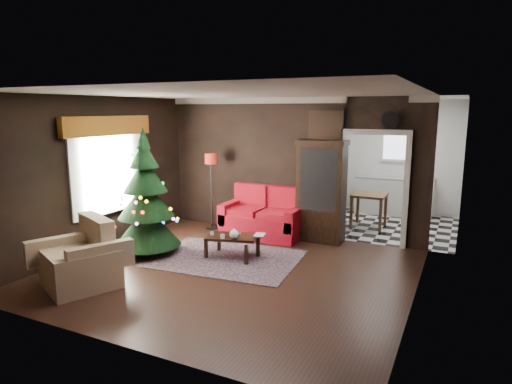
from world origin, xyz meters
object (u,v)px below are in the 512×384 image
at_px(loveseat, 263,212).
at_px(teapot, 234,234).
at_px(kitchen_table, 369,211).
at_px(curio_cabinet, 321,194).
at_px(wall_clock, 390,120).
at_px(floor_lamp, 211,191).
at_px(christmas_tree, 146,196).
at_px(coffee_table, 232,246).
at_px(armchair, 80,256).

height_order(loveseat, teapot, loveseat).
relative_size(teapot, kitchen_table, 0.24).
distance_m(curio_cabinet, wall_clock, 1.88).
xyz_separation_m(loveseat, floor_lamp, (-1.24, 0.03, 0.33)).
height_order(floor_lamp, kitchen_table, floor_lamp).
bearing_deg(kitchen_table, christmas_tree, -132.26).
distance_m(coffee_table, teapot, 0.34).
distance_m(floor_lamp, kitchen_table, 3.47).
bearing_deg(floor_lamp, teapot, -48.56).
bearing_deg(armchair, wall_clock, 71.58).
relative_size(coffee_table, wall_clock, 2.68).
distance_m(loveseat, kitchen_table, 2.45).
height_order(curio_cabinet, coffee_table, curio_cabinet).
bearing_deg(kitchen_table, coffee_table, -119.09).
height_order(loveseat, kitchen_table, loveseat).
bearing_deg(floor_lamp, wall_clock, 5.83).
xyz_separation_m(curio_cabinet, wall_clock, (1.20, 0.18, 1.43)).
bearing_deg(wall_clock, teapot, -137.04).
bearing_deg(teapot, coffee_table, 129.79).
bearing_deg(coffee_table, floor_lamp, 131.61).
bearing_deg(wall_clock, floor_lamp, -174.17).
xyz_separation_m(coffee_table, teapot, (0.13, -0.15, 0.28)).
relative_size(loveseat, coffee_table, 1.98).
height_order(floor_lamp, coffee_table, floor_lamp).
relative_size(teapot, wall_clock, 0.57).
relative_size(curio_cabinet, teapot, 10.49).
distance_m(curio_cabinet, armchair, 4.50).
distance_m(christmas_tree, kitchen_table, 4.82).
bearing_deg(loveseat, curio_cabinet, 10.83).
height_order(armchair, wall_clock, wall_clock).
bearing_deg(coffee_table, christmas_tree, -163.57).
xyz_separation_m(loveseat, christmas_tree, (-1.41, -1.89, 0.55)).
height_order(curio_cabinet, armchair, curio_cabinet).
bearing_deg(kitchen_table, wall_clock, -66.25).
xyz_separation_m(christmas_tree, kitchen_table, (3.21, 3.54, -0.67)).
bearing_deg(teapot, wall_clock, 42.96).
xyz_separation_m(loveseat, kitchen_table, (1.80, 1.65, -0.12)).
distance_m(christmas_tree, wall_clock, 4.60).
distance_m(curio_cabinet, coffee_table, 2.12).
xyz_separation_m(christmas_tree, teapot, (1.62, 0.29, -0.57)).
relative_size(floor_lamp, christmas_tree, 0.72).
bearing_deg(christmas_tree, coffee_table, 16.43).
bearing_deg(armchair, kitchen_table, 83.60).
height_order(floor_lamp, armchair, floor_lamp).
relative_size(floor_lamp, teapot, 8.98).
distance_m(wall_clock, kitchen_table, 2.43).
bearing_deg(coffee_table, loveseat, 93.07).
bearing_deg(armchair, coffee_table, 80.80).
relative_size(armchair, kitchen_table, 1.35).
xyz_separation_m(loveseat, coffee_table, (0.08, -1.45, -0.29)).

